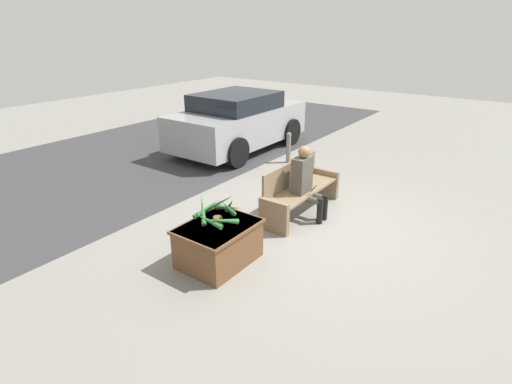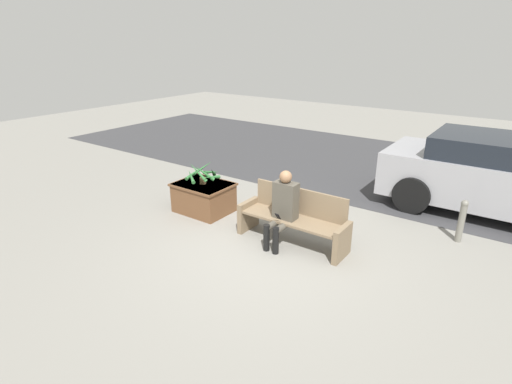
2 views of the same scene
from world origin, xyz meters
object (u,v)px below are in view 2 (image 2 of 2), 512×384
planter_box (204,197)px  bollard_post (462,220)px  person_seated (283,206)px  potted_plant (203,174)px  parked_car (491,175)px  bench (294,218)px

planter_box → bollard_post: size_ratio=1.44×
person_seated → planter_box: (-1.97, 0.25, -0.37)m
potted_plant → bollard_post: bearing=19.5°
parked_car → bollard_post: 1.71m
person_seated → bollard_post: 2.99m
person_seated → potted_plant: (-1.96, 0.25, 0.10)m
bench → bollard_post: (2.27, 1.60, -0.03)m
bench → potted_plant: 2.10m
person_seated → planter_box: bearing=172.7°
planter_box → parked_car: parked_car is taller
person_seated → potted_plant: size_ratio=1.93×
planter_box → bench: bearing=-1.9°
planter_box → parked_car: 5.56m
person_seated → planter_box: 2.03m
parked_car → bollard_post: parked_car is taller
planter_box → person_seated: bearing=-7.3°
parked_car → person_seated: bearing=-126.4°
bollard_post → person_seated: bearing=-143.0°
bench → planter_box: bearing=178.1°
bench → parked_car: 4.09m
bench → bollard_post: size_ratio=2.52×
planter_box → parked_car: bearing=35.3°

